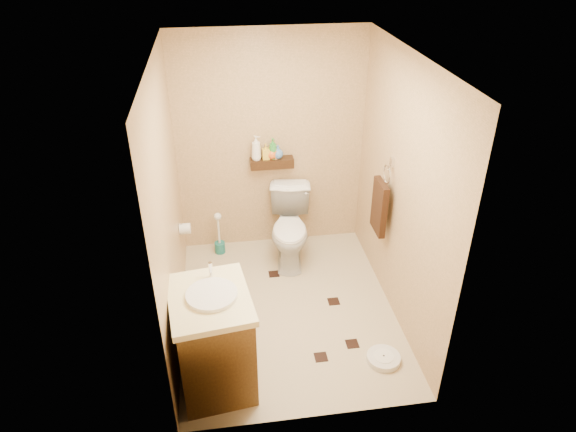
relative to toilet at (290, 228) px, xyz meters
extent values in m
plane|color=tan|center=(-0.15, -0.83, -0.39)|extent=(2.50, 2.50, 0.00)
cube|color=tan|center=(-0.15, 0.42, 0.81)|extent=(2.00, 0.04, 2.40)
cube|color=tan|center=(-0.15, -2.08, 0.81)|extent=(2.00, 0.04, 2.40)
cube|color=tan|center=(-1.15, -0.83, 0.81)|extent=(0.04, 2.50, 2.40)
cube|color=tan|center=(0.85, -0.83, 0.81)|extent=(0.04, 2.50, 2.40)
cube|color=silver|center=(-0.15, -0.83, 2.01)|extent=(2.00, 2.50, 0.02)
cube|color=#39230F|center=(-0.15, 0.34, 0.63)|extent=(0.46, 0.14, 0.10)
cube|color=black|center=(-0.55, -1.04, -0.39)|extent=(0.11, 0.11, 0.01)
cube|color=black|center=(0.31, -0.79, -0.39)|extent=(0.11, 0.11, 0.01)
cube|color=black|center=(0.04, -1.50, -0.39)|extent=(0.11, 0.11, 0.01)
cube|color=black|center=(-0.67, -0.32, -0.39)|extent=(0.11, 0.11, 0.01)
cube|color=black|center=(0.35, -1.38, -0.39)|extent=(0.11, 0.11, 0.01)
cube|color=black|center=(-0.21, -0.26, -0.39)|extent=(0.11, 0.11, 0.01)
imported|color=white|center=(0.00, 0.00, 0.00)|extent=(0.54, 0.83, 0.79)
cube|color=brown|center=(-0.85, -1.62, 0.02)|extent=(0.63, 0.74, 0.83)
cube|color=beige|center=(-0.85, -1.62, 0.46)|extent=(0.68, 0.79, 0.05)
cylinder|color=white|center=(-0.83, -1.62, 0.49)|extent=(0.38, 0.38, 0.05)
cylinder|color=silver|center=(-0.83, -1.39, 0.56)|extent=(0.03, 0.03, 0.13)
cylinder|color=silver|center=(0.56, -1.61, -0.37)|extent=(0.29, 0.29, 0.05)
cylinder|color=white|center=(0.56, -1.61, -0.34)|extent=(0.17, 0.17, 0.01)
cylinder|color=#1A6A67|center=(-0.76, 0.24, -0.33)|extent=(0.12, 0.12, 0.13)
cylinder|color=silver|center=(-0.76, 0.24, -0.10)|extent=(0.02, 0.02, 0.36)
sphere|color=silver|center=(-0.76, 0.24, 0.07)|extent=(0.08, 0.08, 0.08)
cube|color=silver|center=(0.84, -0.58, 0.99)|extent=(0.03, 0.06, 0.08)
torus|color=silver|center=(0.80, -0.58, 0.87)|extent=(0.02, 0.19, 0.19)
cube|color=#311C0E|center=(0.76, -0.58, 0.53)|extent=(0.06, 0.30, 0.52)
cylinder|color=silver|center=(-1.09, -0.18, 0.21)|extent=(0.11, 0.11, 0.11)
cylinder|color=silver|center=(-1.13, -0.18, 0.27)|extent=(0.04, 0.02, 0.02)
imported|color=white|center=(-0.31, 0.34, 0.81)|extent=(0.14, 0.14, 0.26)
imported|color=yellow|center=(-0.21, 0.34, 0.76)|extent=(0.08, 0.08, 0.17)
imported|color=orange|center=(-0.15, 0.34, 0.75)|extent=(0.14, 0.14, 0.15)
imported|color=green|center=(-0.14, 0.34, 0.79)|extent=(0.11, 0.11, 0.23)
imported|color=#C47441|center=(-0.10, 0.34, 0.75)|extent=(0.09, 0.09, 0.15)
imported|color=#4A78BA|center=(-0.08, 0.34, 0.75)|extent=(0.15, 0.15, 0.15)
camera|label=1|loc=(-0.70, -4.61, 2.91)|focal=32.00mm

